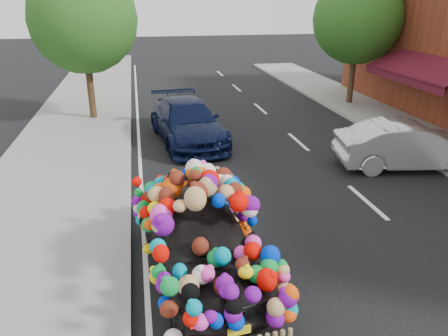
{
  "coord_description": "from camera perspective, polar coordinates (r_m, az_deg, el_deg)",
  "views": [
    {
      "loc": [
        -1.9,
        -9.07,
        4.87
      ],
      "look_at": [
        -0.02,
        0.43,
        1.04
      ],
      "focal_mm": 35.0,
      "sensor_mm": 36.0,
      "label": 1
    }
  ],
  "objects": [
    {
      "name": "sidewalk",
      "position": [
        10.54,
        -23.2,
        -7.48
      ],
      "size": [
        4.0,
        60.0,
        0.12
      ],
      "primitive_type": "cube",
      "color": "gray",
      "rests_on": "ground"
    },
    {
      "name": "plush_art_car",
      "position": [
        7.92,
        -3.2,
        -7.01
      ],
      "size": [
        2.57,
        4.71,
        2.12
      ],
      "rotation": [
        0.0,
        0.0,
        0.11
      ],
      "color": "black",
      "rests_on": "ground"
    },
    {
      "name": "tree_far_b",
      "position": [
        21.51,
        17.07,
        18.1
      ],
      "size": [
        4.0,
        4.0,
        5.9
      ],
      "color": "#332114",
      "rests_on": "ground"
    },
    {
      "name": "silver_hatchback",
      "position": [
        14.17,
        23.04,
        2.74
      ],
      "size": [
        4.49,
        2.19,
        1.42
      ],
      "primitive_type": "imported",
      "rotation": [
        0.0,
        0.0,
        1.4
      ],
      "color": "#B2B5B9",
      "rests_on": "ground"
    },
    {
      "name": "kerb",
      "position": [
        10.27,
        -12.48,
        -6.86
      ],
      "size": [
        0.15,
        60.0,
        0.13
      ],
      "primitive_type": "cube",
      "color": "gray",
      "rests_on": "ground"
    },
    {
      "name": "ground",
      "position": [
        10.46,
        0.56,
        -6.14
      ],
      "size": [
        100.0,
        100.0,
        0.0
      ],
      "primitive_type": "plane",
      "color": "black",
      "rests_on": "ground"
    },
    {
      "name": "navy_sedan",
      "position": [
        15.51,
        -4.83,
        6.03
      ],
      "size": [
        2.63,
        5.23,
        1.46
      ],
      "primitive_type": "imported",
      "rotation": [
        0.0,
        0.0,
        0.12
      ],
      "color": "black",
      "rests_on": "ground"
    },
    {
      "name": "tree_near_sidewalk",
      "position": [
        18.68,
        -17.95,
        18.01
      ],
      "size": [
        4.2,
        4.2,
        6.13
      ],
      "color": "#332114",
      "rests_on": "ground"
    },
    {
      "name": "lane_markings",
      "position": [
        11.67,
        18.19,
        -4.21
      ],
      "size": [
        6.0,
        50.0,
        0.01
      ],
      "primitive_type": null,
      "color": "silver",
      "rests_on": "ground"
    }
  ]
}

